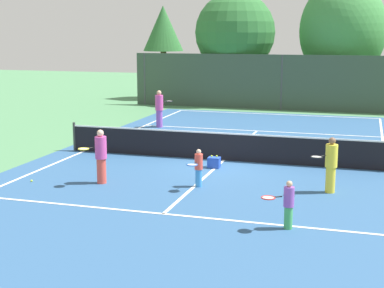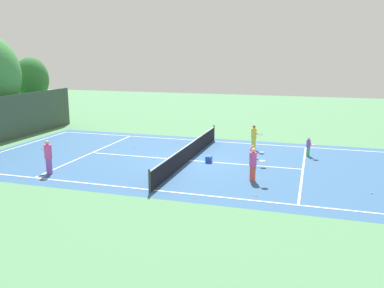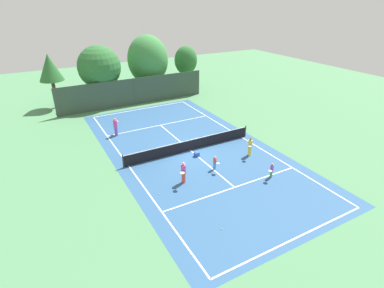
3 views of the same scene
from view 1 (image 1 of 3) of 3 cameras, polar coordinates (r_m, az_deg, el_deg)
ground_plane at (r=20.48m, az=3.18°, el=-1.63°), size 80.00×80.00×0.00m
court_surface at (r=20.48m, az=3.18°, el=-1.63°), size 13.00×25.00×0.01m
tennis_net at (r=20.37m, az=3.19°, el=-0.23°), size 11.90×0.10×1.10m
perimeter_fence at (r=33.87m, az=8.87°, el=6.05°), size 18.00×0.12×3.20m
tree_0 at (r=36.50m, az=4.30°, el=10.96°), size 4.99×4.99×6.94m
tree_2 at (r=36.59m, az=14.71°, el=10.80°), size 5.17×5.21×7.65m
tree_3 at (r=39.14m, az=-2.88°, el=11.29°), size 2.69×2.69×6.21m
player_0 at (r=27.43m, az=-3.25°, el=3.55°), size 0.78×0.89×1.77m
player_1 at (r=16.68m, az=13.59°, el=-1.97°), size 0.78×0.83×1.60m
player_2 at (r=16.85m, az=0.62°, el=-2.33°), size 0.36×0.82×1.13m
player_3 at (r=13.49m, az=9.44°, el=-5.88°), size 0.79×0.64×1.15m
player_4 at (r=17.43m, az=-9.05°, el=-1.17°), size 0.73×0.88×1.64m
ball_crate at (r=19.32m, az=2.19°, el=-1.84°), size 0.40×0.32×0.43m
tennis_ball_0 at (r=24.37m, az=9.63°, el=0.37°), size 0.07×0.07×0.07m
tennis_ball_2 at (r=21.52m, az=9.20°, el=-1.04°), size 0.07×0.07×0.07m
tennis_ball_3 at (r=18.23m, az=-15.63°, el=-3.53°), size 0.07×0.07×0.07m
tennis_ball_4 at (r=22.48m, az=3.23°, el=-0.39°), size 0.07×0.07×0.07m
tennis_ball_5 at (r=22.17m, az=15.89°, el=-0.97°), size 0.07×0.07×0.07m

